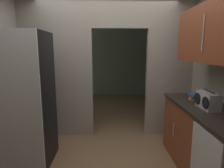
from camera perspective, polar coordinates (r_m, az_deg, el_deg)
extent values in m
cube|color=#9E998C|center=(3.77, -16.01, 5.85)|extent=(1.32, 0.12, 2.79)
cube|color=#9E998C|center=(3.84, 16.49, 5.88)|extent=(0.86, 0.12, 2.79)
cube|color=#9E998C|center=(3.73, 2.31, 21.85)|extent=(1.03, 0.12, 0.76)
cube|color=gray|center=(7.07, -1.42, 7.98)|extent=(3.21, 0.10, 2.79)
cube|color=gray|center=(5.58, -17.72, 6.98)|extent=(0.10, 3.42, 2.79)
cube|color=gray|center=(5.58, 14.87, 7.12)|extent=(0.10, 3.42, 2.79)
cube|color=black|center=(3.03, -24.87, -4.22)|extent=(0.76, 0.67, 1.89)
cube|color=#B7BABC|center=(2.73, -27.77, -5.98)|extent=(0.76, 0.03, 1.89)
cube|color=brown|center=(2.86, 26.42, -15.96)|extent=(0.60, 1.82, 0.88)
cube|color=black|center=(2.70, 27.18, -7.10)|extent=(0.64, 1.82, 0.04)
cylinder|color=#B7BABC|center=(2.40, 24.16, -19.89)|extent=(0.01, 0.01, 0.22)
cylinder|color=#B7BABC|center=(3.06, 17.61, -12.76)|extent=(0.01, 0.01, 0.22)
cube|color=brown|center=(2.61, 28.87, 13.13)|extent=(0.34, 1.64, 0.70)
cylinder|color=#B7BABC|center=(2.52, 25.19, 13.56)|extent=(0.01, 0.01, 0.42)
cube|color=#B2B2B7|center=(2.69, 26.40, -4.37)|extent=(0.16, 0.35, 0.21)
cylinder|color=#262626|center=(2.67, 26.60, -1.79)|extent=(0.02, 0.24, 0.02)
cylinder|color=black|center=(2.57, 25.76, -5.00)|extent=(0.01, 0.15, 0.15)
cylinder|color=black|center=(2.75, 23.80, -3.92)|extent=(0.01, 0.15, 0.15)
cube|color=gold|center=(3.09, 22.96, -4.11)|extent=(0.14, 0.13, 0.03)
cube|color=#8C3893|center=(3.09, 23.07, -3.71)|extent=(0.14, 0.15, 0.01)
cube|color=#388C47|center=(3.08, 23.22, -3.43)|extent=(0.12, 0.12, 0.02)
cube|color=#2D609E|center=(3.07, 22.99, -2.97)|extent=(0.15, 0.16, 0.03)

